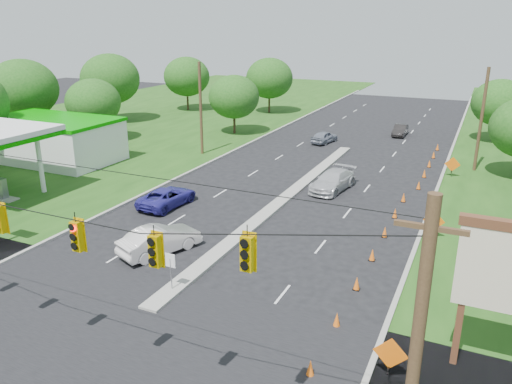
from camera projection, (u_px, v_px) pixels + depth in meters
The scene contains 38 objects.
ground at pixel (85, 364), 19.22m from camera, with size 160.00×160.00×0.00m, color black.
cross_street at pixel (85, 364), 19.22m from camera, with size 160.00×14.00×0.02m, color black.
curb_left at pixel (223, 157), 49.01m from camera, with size 0.25×110.00×0.16m, color gray.
curb_right at pixel (440, 183), 40.99m from camera, with size 0.25×110.00×0.16m, color gray.
median at pixel (285, 199), 37.27m from camera, with size 1.00×34.00×0.18m, color gray.
median_sign at pixel (171, 265), 23.90m from camera, with size 0.55×0.06×2.05m.
signal_span at pixel (46, 258), 16.78m from camera, with size 25.60×0.32×9.00m.
utility_pole_far_left at pixel (201, 109), 48.52m from camera, with size 0.28×0.28×9.00m, color #422D1C.
utility_pole_far_right at pixel (481, 121), 42.89m from camera, with size 0.28×0.28×9.00m, color #422D1C.
gas_station at pixel (40, 138), 45.17m from camera, with size 18.40×19.70×5.20m.
pylon_sign at pixel (510, 276), 17.57m from camera, with size 5.90×2.30×6.12m.
cone_0 at pixel (310, 368), 18.46m from camera, with size 0.32×0.32×0.70m, color orange.
cone_1 at pixel (337, 320), 21.46m from camera, with size 0.32×0.32×0.70m, color orange.
cone_2 at pixel (357, 283), 24.47m from camera, with size 0.32×0.32×0.70m, color orange.
cone_3 at pixel (372, 255), 27.48m from camera, with size 0.32×0.32×0.70m, color orange.
cone_4 at pixel (385, 232), 30.49m from camera, with size 0.32×0.32×0.70m, color orange.
cone_5 at pixel (395, 213), 33.50m from camera, with size 0.32×0.32×0.70m, color orange.
cone_6 at pixel (404, 197), 36.51m from camera, with size 0.32×0.32×0.70m, color orange.
cone_7 at pixel (419, 185), 39.28m from camera, with size 0.32×0.32×0.70m, color orange.
cone_8 at pixel (424, 173), 42.28m from camera, with size 0.32×0.32×0.70m, color orange.
cone_9 at pixel (429, 163), 45.29m from camera, with size 0.32×0.32×0.70m, color orange.
cone_10 at pixel (434, 155), 48.30m from camera, with size 0.32×0.32×0.70m, color orange.
cone_11 at pixel (437, 147), 51.31m from camera, with size 0.32×0.32×0.70m, color orange.
work_sign_0 at pixel (390, 355), 18.02m from camera, with size 1.27×0.58×1.37m.
work_sign_1 at pixel (434, 222), 30.05m from camera, with size 1.27×0.58×1.37m.
work_sign_2 at pixel (452, 165), 42.08m from camera, with size 1.27×0.58×1.37m.
tree_2 at pixel (93, 102), 53.93m from camera, with size 5.88×5.88×6.86m.
tree_3 at pixel (110, 79), 64.51m from camera, with size 7.56×7.56×8.82m.
tree_4 at pixel (187, 77), 73.43m from camera, with size 6.72×6.72×7.84m.
tree_5 at pixel (234, 97), 57.76m from camera, with size 5.88×5.88×6.86m.
tree_6 at pixel (269, 78), 71.25m from camera, with size 6.72×6.72×7.84m.
tree_12 at pixel (500, 103), 53.52m from camera, with size 5.88×5.88×6.86m.
tree_14 at pixel (23, 89), 54.99m from camera, with size 7.56×7.56×8.82m.
white_sedan at pixel (160, 240), 28.30m from camera, with size 1.68×4.82×1.59m, color silver.
blue_pickup at pixel (167, 197), 35.62m from camera, with size 2.26×4.89×1.36m, color #2F2A94.
silver_car_far at pixel (333, 181), 38.99m from camera, with size 2.14×5.26×1.53m, color #BCBBC0.
silver_car_oncoming at pixel (324, 137), 54.37m from camera, with size 1.58×3.92×1.34m, color gray.
dark_car_receding at pixel (400, 130), 57.91m from camera, with size 1.36×3.89×1.28m, color black.
Camera 1 is at (12.75, -11.80, 12.47)m, focal length 35.00 mm.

